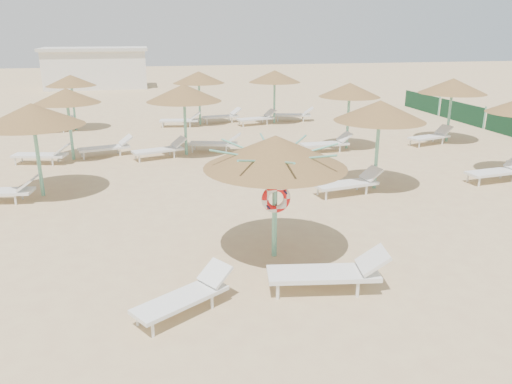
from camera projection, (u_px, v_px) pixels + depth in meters
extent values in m
plane|color=tan|center=(263.00, 262.00, 10.52)|extent=(120.00, 120.00, 0.00)
cylinder|color=#68B598|center=(275.00, 208.00, 10.47)|extent=(0.11, 0.11, 2.21)
cone|color=brown|center=(275.00, 151.00, 10.09)|extent=(2.95, 2.95, 0.66)
cylinder|color=#68B598|center=(275.00, 163.00, 10.17)|extent=(0.20, 0.20, 0.12)
cylinder|color=#68B598|center=(307.00, 152.00, 10.25)|extent=(1.34, 0.04, 0.34)
cylinder|color=#68B598|center=(291.00, 148.00, 10.65)|extent=(0.98, 0.98, 0.34)
cylinder|color=#68B598|center=(267.00, 147.00, 10.74)|extent=(0.04, 1.34, 0.34)
cylinder|color=#68B598|center=(247.00, 150.00, 10.46)|extent=(0.98, 0.98, 0.34)
cylinder|color=#68B598|center=(242.00, 156.00, 9.97)|extent=(1.34, 0.04, 0.34)
cylinder|color=#68B598|center=(257.00, 161.00, 9.57)|extent=(0.98, 0.98, 0.34)
cylinder|color=#68B598|center=(284.00, 162.00, 9.48)|extent=(0.04, 1.34, 0.34)
cylinder|color=#68B598|center=(305.00, 158.00, 9.76)|extent=(0.98, 0.98, 0.34)
torus|color=red|center=(276.00, 199.00, 10.31)|extent=(0.62, 0.15, 0.62)
cylinder|color=silver|center=(153.00, 330.00, 7.91)|extent=(0.05, 0.05, 0.25)
cylinder|color=silver|center=(137.00, 319.00, 8.22)|extent=(0.05, 0.05, 0.25)
cylinder|color=silver|center=(212.00, 302.00, 8.73)|extent=(0.05, 0.05, 0.25)
cylinder|color=silver|center=(196.00, 293.00, 9.03)|extent=(0.05, 0.05, 0.25)
cube|color=silver|center=(181.00, 299.00, 8.50)|extent=(1.75, 1.39, 0.07)
cube|color=silver|center=(215.00, 273.00, 8.94)|extent=(0.66, 0.69, 0.33)
cylinder|color=silver|center=(278.00, 292.00, 9.02)|extent=(0.07, 0.07, 0.30)
cylinder|color=silver|center=(275.00, 277.00, 9.54)|extent=(0.07, 0.07, 0.30)
cylinder|color=silver|center=(358.00, 289.00, 9.10)|extent=(0.07, 0.07, 0.30)
cylinder|color=silver|center=(351.00, 275.00, 9.61)|extent=(0.07, 0.07, 0.30)
cube|color=silver|center=(323.00, 274.00, 9.26)|extent=(2.14, 1.00, 0.09)
cube|color=silver|center=(373.00, 260.00, 9.23)|extent=(0.62, 0.73, 0.40)
cylinder|color=#68B598|center=(38.00, 158.00, 14.37)|extent=(0.11, 0.11, 2.30)
cone|color=brown|center=(32.00, 114.00, 13.98)|extent=(2.83, 2.83, 0.64)
cylinder|color=#68B598|center=(33.00, 123.00, 14.05)|extent=(0.20, 0.20, 0.12)
cylinder|color=silver|center=(15.00, 200.00, 13.88)|extent=(0.06, 0.06, 0.28)
cylinder|color=silver|center=(22.00, 195.00, 14.36)|extent=(0.06, 0.06, 0.28)
cube|color=silver|center=(28.00, 183.00, 14.01)|extent=(0.57, 0.66, 0.36)
cylinder|color=#68B598|center=(70.00, 129.00, 18.42)|extent=(0.11, 0.11, 2.30)
cone|color=brown|center=(66.00, 96.00, 18.04)|extent=(2.39, 2.39, 0.54)
cylinder|color=#68B598|center=(67.00, 102.00, 18.11)|extent=(0.20, 0.20, 0.12)
cylinder|color=silver|center=(15.00, 162.00, 17.92)|extent=(0.06, 0.06, 0.28)
cylinder|color=silver|center=(22.00, 158.00, 18.40)|extent=(0.06, 0.06, 0.28)
cylinder|color=silver|center=(52.00, 162.00, 17.89)|extent=(0.06, 0.06, 0.28)
cylinder|color=silver|center=(58.00, 158.00, 18.37)|extent=(0.06, 0.06, 0.28)
cube|color=silver|center=(40.00, 155.00, 18.08)|extent=(1.99, 1.05, 0.08)
cube|color=silver|center=(62.00, 149.00, 17.99)|extent=(0.61, 0.70, 0.36)
cylinder|color=silver|center=(84.00, 156.00, 18.69)|extent=(0.06, 0.06, 0.28)
cylinder|color=silver|center=(82.00, 153.00, 19.12)|extent=(0.06, 0.06, 0.28)
cylinder|color=silver|center=(120.00, 152.00, 19.26)|extent=(0.06, 0.06, 0.28)
cylinder|color=silver|center=(117.00, 150.00, 19.68)|extent=(0.06, 0.06, 0.28)
cube|color=silver|center=(104.00, 148.00, 19.18)|extent=(1.99, 1.05, 0.08)
cube|color=silver|center=(126.00, 140.00, 19.47)|extent=(0.61, 0.70, 0.36)
cylinder|color=#68B598|center=(74.00, 106.00, 23.91)|extent=(0.11, 0.11, 2.30)
cone|color=brown|center=(71.00, 80.00, 23.52)|extent=(2.31, 2.31, 0.52)
cylinder|color=#68B598|center=(71.00, 85.00, 23.59)|extent=(0.20, 0.20, 0.12)
cylinder|color=silver|center=(32.00, 132.00, 23.09)|extent=(0.06, 0.06, 0.28)
cylinder|color=silver|center=(32.00, 130.00, 23.52)|extent=(0.06, 0.06, 0.28)
cylinder|color=silver|center=(63.00, 130.00, 23.63)|extent=(0.06, 0.06, 0.28)
cylinder|color=silver|center=(62.00, 128.00, 24.06)|extent=(0.06, 0.06, 0.28)
cube|color=silver|center=(50.00, 126.00, 23.57)|extent=(1.99, 1.02, 0.08)
cube|color=silver|center=(69.00, 120.00, 23.83)|extent=(0.60, 0.69, 0.36)
cylinder|color=#68B598|center=(185.00, 125.00, 19.16)|extent=(0.11, 0.11, 2.30)
cone|color=brown|center=(184.00, 93.00, 18.78)|extent=(2.84, 2.84, 0.64)
cylinder|color=#68B598|center=(184.00, 99.00, 18.85)|extent=(0.20, 0.20, 0.12)
cylinder|color=silver|center=(139.00, 159.00, 18.30)|extent=(0.06, 0.06, 0.28)
cylinder|color=silver|center=(135.00, 156.00, 18.72)|extent=(0.06, 0.06, 0.28)
cylinder|color=silver|center=(174.00, 155.00, 18.93)|extent=(0.06, 0.06, 0.28)
cylinder|color=silver|center=(170.00, 152.00, 19.35)|extent=(0.06, 0.06, 0.28)
cube|color=silver|center=(158.00, 150.00, 18.83)|extent=(2.00, 1.15, 0.08)
cube|color=silver|center=(179.00, 142.00, 19.15)|extent=(0.64, 0.72, 0.36)
cylinder|color=silver|center=(192.00, 149.00, 19.80)|extent=(0.06, 0.06, 0.28)
cylinder|color=silver|center=(195.00, 146.00, 20.28)|extent=(0.06, 0.06, 0.28)
cylinder|color=silver|center=(226.00, 150.00, 19.70)|extent=(0.06, 0.06, 0.28)
cylinder|color=silver|center=(228.00, 147.00, 20.18)|extent=(0.06, 0.06, 0.28)
cube|color=silver|center=(213.00, 144.00, 19.93)|extent=(2.00, 1.15, 0.08)
cube|color=silver|center=(234.00, 138.00, 19.79)|extent=(0.64, 0.72, 0.36)
cylinder|color=#68B598|center=(200.00, 102.00, 25.32)|extent=(0.11, 0.11, 2.30)
cone|color=brown|center=(199.00, 77.00, 24.94)|extent=(2.58, 2.58, 0.58)
cylinder|color=#68B598|center=(199.00, 82.00, 25.01)|extent=(0.20, 0.20, 0.12)
cylinder|color=silver|center=(163.00, 125.00, 24.75)|extent=(0.06, 0.06, 0.28)
cylinder|color=silver|center=(164.00, 123.00, 25.23)|extent=(0.06, 0.06, 0.28)
cylinder|color=silver|center=(190.00, 125.00, 24.84)|extent=(0.06, 0.06, 0.28)
cylinder|color=silver|center=(191.00, 123.00, 25.31)|extent=(0.06, 0.06, 0.28)
cube|color=silver|center=(179.00, 120.00, 24.99)|extent=(1.97, 0.89, 0.08)
cube|color=silver|center=(196.00, 115.00, 24.97)|extent=(0.57, 0.66, 0.36)
cylinder|color=silver|center=(207.00, 122.00, 25.65)|extent=(0.06, 0.06, 0.28)
cylinder|color=silver|center=(204.00, 120.00, 26.09)|extent=(0.06, 0.06, 0.28)
cylinder|color=silver|center=(232.00, 120.00, 26.10)|extent=(0.06, 0.06, 0.28)
cylinder|color=silver|center=(229.00, 119.00, 26.55)|extent=(0.06, 0.06, 0.28)
cube|color=silver|center=(220.00, 117.00, 26.08)|extent=(1.97, 0.89, 0.08)
cube|color=silver|center=(236.00, 111.00, 26.30)|extent=(0.57, 0.66, 0.36)
cylinder|color=#68B598|center=(377.00, 152.00, 15.05)|extent=(0.11, 0.11, 2.30)
cone|color=brown|center=(380.00, 111.00, 14.66)|extent=(2.70, 2.70, 0.61)
cylinder|color=#68B598|center=(379.00, 119.00, 14.74)|extent=(0.20, 0.20, 0.12)
cylinder|color=silver|center=(326.00, 196.00, 14.27)|extent=(0.06, 0.06, 0.28)
cylinder|color=silver|center=(318.00, 191.00, 14.71)|extent=(0.06, 0.06, 0.28)
cylinder|color=silver|center=(366.00, 190.00, 14.74)|extent=(0.06, 0.06, 0.28)
cylinder|color=silver|center=(357.00, 186.00, 15.18)|extent=(0.06, 0.06, 0.28)
cube|color=silver|center=(346.00, 184.00, 14.71)|extent=(1.97, 0.91, 0.08)
cube|color=silver|center=(371.00, 173.00, 14.93)|extent=(0.57, 0.67, 0.36)
cylinder|color=#68B598|center=(348.00, 121.00, 20.20)|extent=(0.11, 0.11, 2.30)
cone|color=brown|center=(350.00, 90.00, 19.81)|extent=(2.44, 2.44, 0.55)
cylinder|color=#68B598|center=(349.00, 96.00, 19.88)|extent=(0.20, 0.20, 0.12)
cylinder|color=silver|center=(308.00, 151.00, 19.48)|extent=(0.06, 0.06, 0.28)
cylinder|color=silver|center=(303.00, 148.00, 19.94)|extent=(0.06, 0.06, 0.28)
cylinder|color=silver|center=(340.00, 149.00, 19.83)|extent=(0.06, 0.06, 0.28)
cylinder|color=silver|center=(335.00, 146.00, 20.28)|extent=(0.06, 0.06, 0.28)
cube|color=silver|center=(325.00, 144.00, 19.86)|extent=(1.93, 0.73, 0.08)
cube|color=silver|center=(345.00, 137.00, 20.00)|extent=(0.52, 0.63, 0.36)
cylinder|color=#68B598|center=(274.00, 101.00, 25.82)|extent=(0.11, 0.11, 2.30)
cone|color=brown|center=(275.00, 76.00, 25.43)|extent=(2.66, 2.66, 0.60)
cylinder|color=#68B598|center=(275.00, 81.00, 25.50)|extent=(0.20, 0.20, 0.12)
cylinder|color=silver|center=(243.00, 124.00, 24.99)|extent=(0.06, 0.06, 0.28)
cylinder|color=silver|center=(239.00, 123.00, 25.41)|extent=(0.06, 0.06, 0.28)
cylinder|color=silver|center=(267.00, 122.00, 25.55)|extent=(0.06, 0.06, 0.28)
cylinder|color=silver|center=(263.00, 121.00, 25.98)|extent=(0.06, 0.06, 0.28)
cube|color=silver|center=(255.00, 119.00, 25.48)|extent=(1.99, 1.05, 0.08)
cube|color=silver|center=(270.00, 113.00, 25.76)|extent=(0.61, 0.70, 0.36)
cylinder|color=silver|center=(278.00, 119.00, 26.41)|extent=(0.06, 0.06, 0.28)
cylinder|color=silver|center=(278.00, 117.00, 26.89)|extent=(0.06, 0.06, 0.28)
cylinder|color=silver|center=(303.00, 119.00, 26.38)|extent=(0.06, 0.06, 0.28)
cylinder|color=silver|center=(303.00, 118.00, 26.86)|extent=(0.06, 0.06, 0.28)
cube|color=silver|center=(293.00, 115.00, 26.58)|extent=(1.99, 1.05, 0.08)
cube|color=silver|center=(309.00, 111.00, 26.48)|extent=(0.61, 0.70, 0.36)
cylinder|color=silver|center=(479.00, 182.00, 15.52)|extent=(0.06, 0.06, 0.28)
cylinder|color=silver|center=(468.00, 178.00, 15.97)|extent=(0.06, 0.06, 0.28)
cylinder|color=silver|center=(501.00, 174.00, 16.39)|extent=(0.06, 0.06, 0.28)
cube|color=silver|center=(494.00, 172.00, 15.94)|extent=(1.96, 0.84, 0.08)
cylinder|color=silver|center=(510.00, 167.00, 17.26)|extent=(0.06, 0.06, 0.28)
cylinder|color=#68B598|center=(449.00, 115.00, 21.46)|extent=(0.11, 0.11, 2.30)
cone|color=brown|center=(453.00, 86.00, 21.07)|extent=(2.80, 2.80, 0.63)
cylinder|color=#68B598|center=(452.00, 92.00, 21.14)|extent=(0.20, 0.20, 0.12)
cylinder|color=silver|center=(419.00, 144.00, 20.60)|extent=(0.06, 0.06, 0.28)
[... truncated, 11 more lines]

